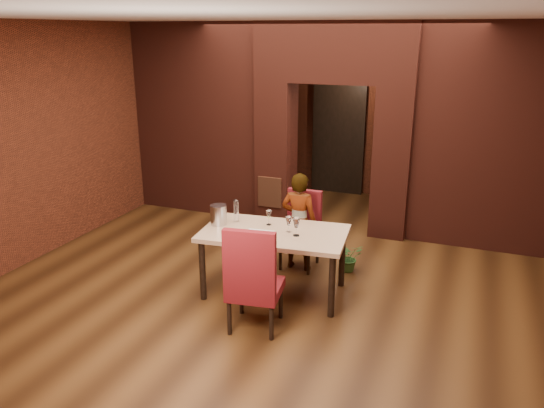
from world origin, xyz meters
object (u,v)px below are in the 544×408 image
at_px(dining_table, 274,262).
at_px(chair_near, 255,276).
at_px(chair_far, 300,231).
at_px(wine_glass_a, 269,218).
at_px(wine_glass_b, 289,224).
at_px(wine_bucket, 219,215).
at_px(water_bottle, 236,211).
at_px(wine_glass_c, 296,227).
at_px(potted_plant, 349,257).
at_px(person_seated, 299,222).

distance_m(dining_table, chair_near, 0.83).
xyz_separation_m(chair_far, wine_glass_a, (-0.18, -0.64, 0.37)).
relative_size(wine_glass_b, wine_bucket, 0.77).
bearing_deg(water_bottle, chair_far, 48.36).
bearing_deg(wine_bucket, dining_table, 2.28).
xyz_separation_m(chair_far, wine_glass_c, (0.24, -0.86, 0.39)).
height_order(chair_far, wine_bucket, wine_bucket).
relative_size(chair_far, water_bottle, 3.61).
xyz_separation_m(dining_table, wine_glass_c, (0.29, -0.04, 0.51)).
bearing_deg(wine_glass_a, chair_far, 73.93).
xyz_separation_m(chair_far, chair_near, (0.06, -1.63, 0.08)).
relative_size(chair_far, potted_plant, 2.71).
height_order(chair_near, potted_plant, chair_near).
xyz_separation_m(chair_near, water_bottle, (-0.66, 0.95, 0.35)).
bearing_deg(wine_glass_c, wine_glass_a, 152.72).
bearing_deg(person_seated, wine_bucket, 47.28).
bearing_deg(person_seated, potted_plant, -164.88).
height_order(wine_glass_a, wine_glass_c, wine_glass_c).
bearing_deg(person_seated, dining_table, 87.33).
xyz_separation_m(water_bottle, potted_plant, (1.26, 0.80, -0.75)).
bearing_deg(water_bottle, dining_table, -14.09).
xyz_separation_m(chair_near, wine_glass_b, (0.07, 0.84, 0.30)).
distance_m(wine_glass_b, wine_glass_c, 0.14).
distance_m(wine_glass_c, water_bottle, 0.87).
distance_m(chair_near, wine_glass_b, 0.90).
distance_m(wine_glass_c, potted_plant, 1.28).
height_order(wine_glass_c, potted_plant, wine_glass_c).
bearing_deg(chair_far, chair_near, -87.39).
relative_size(dining_table, person_seated, 1.29).
height_order(dining_table, person_seated, person_seated).
height_order(dining_table, chair_far, chair_far).
bearing_deg(dining_table, person_seated, 80.29).
height_order(wine_bucket, potted_plant, wine_bucket).
relative_size(dining_table, water_bottle, 5.95).
height_order(chair_near, wine_bucket, chair_near).
bearing_deg(wine_glass_a, chair_near, -76.30).
relative_size(dining_table, potted_plant, 4.47).
height_order(chair_near, water_bottle, chair_near).
bearing_deg(wine_glass_b, wine_glass_c, -32.70).
height_order(chair_near, wine_glass_a, chair_near).
bearing_deg(water_bottle, wine_glass_a, 5.28).
bearing_deg(wine_glass_b, wine_glass_a, 155.02).
bearing_deg(person_seated, wine_glass_b, 100.14).
bearing_deg(wine_glass_c, water_bottle, 167.88).
bearing_deg(potted_plant, wine_bucket, -145.78).
relative_size(chair_near, potted_plant, 3.12).
xyz_separation_m(dining_table, wine_glass_b, (0.17, 0.04, 0.49)).
relative_size(person_seated, wine_glass_a, 7.32).
bearing_deg(dining_table, chair_near, -88.92).
xyz_separation_m(wine_glass_b, water_bottle, (-0.73, 0.10, 0.05)).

